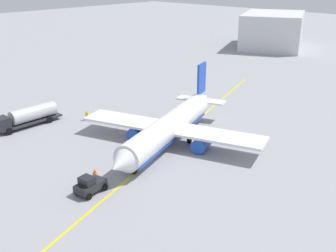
{
  "coord_description": "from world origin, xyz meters",
  "views": [
    {
      "loc": [
        41.14,
        38.09,
        24.43
      ],
      "look_at": [
        0.0,
        0.0,
        3.0
      ],
      "focal_mm": 44.32,
      "sensor_mm": 36.0,
      "label": 1
    }
  ],
  "objects_px": {
    "airplane": "(169,127)",
    "safety_cone_wingtip": "(92,185)",
    "pushback_tug": "(90,185)",
    "refueling_worker": "(87,116)",
    "fuel_tanker": "(28,116)",
    "safety_cone_nose": "(95,171)"
  },
  "relations": [
    {
      "from": "fuel_tanker",
      "to": "safety_cone_wingtip",
      "type": "distance_m",
      "value": 24.9
    },
    {
      "from": "fuel_tanker",
      "to": "pushback_tug",
      "type": "bearing_deg",
      "value": 75.45
    },
    {
      "from": "refueling_worker",
      "to": "safety_cone_nose",
      "type": "height_order",
      "value": "refueling_worker"
    },
    {
      "from": "airplane",
      "to": "safety_cone_nose",
      "type": "distance_m",
      "value": 13.7
    },
    {
      "from": "airplane",
      "to": "pushback_tug",
      "type": "distance_m",
      "value": 17.14
    },
    {
      "from": "fuel_tanker",
      "to": "safety_cone_wingtip",
      "type": "bearing_deg",
      "value": 77.06
    },
    {
      "from": "pushback_tug",
      "to": "refueling_worker",
      "type": "xyz_separation_m",
      "value": [
        -14.73,
        -20.19,
        -0.19
      ]
    },
    {
      "from": "refueling_worker",
      "to": "pushback_tug",
      "type": "bearing_deg",
      "value": 53.88
    },
    {
      "from": "pushback_tug",
      "to": "safety_cone_wingtip",
      "type": "relative_size",
      "value": 6.71
    },
    {
      "from": "airplane",
      "to": "safety_cone_wingtip",
      "type": "xyz_separation_m",
      "value": [
        15.88,
        2.17,
        -2.33
      ]
    },
    {
      "from": "airplane",
      "to": "safety_cone_nose",
      "type": "xyz_separation_m",
      "value": [
        13.5,
        -0.44,
        -2.28
      ]
    },
    {
      "from": "airplane",
      "to": "fuel_tanker",
      "type": "bearing_deg",
      "value": -64.93
    },
    {
      "from": "fuel_tanker",
      "to": "safety_cone_nose",
      "type": "bearing_deg",
      "value": 81.61
    },
    {
      "from": "fuel_tanker",
      "to": "safety_cone_nose",
      "type": "relative_size",
      "value": 16.76
    },
    {
      "from": "fuel_tanker",
      "to": "refueling_worker",
      "type": "height_order",
      "value": "fuel_tanker"
    },
    {
      "from": "airplane",
      "to": "refueling_worker",
      "type": "relative_size",
      "value": 18.03
    },
    {
      "from": "safety_cone_nose",
      "to": "safety_cone_wingtip",
      "type": "bearing_deg",
      "value": 47.76
    },
    {
      "from": "pushback_tug",
      "to": "safety_cone_wingtip",
      "type": "bearing_deg",
      "value": -140.24
    },
    {
      "from": "pushback_tug",
      "to": "safety_cone_nose",
      "type": "height_order",
      "value": "pushback_tug"
    },
    {
      "from": "safety_cone_wingtip",
      "to": "airplane",
      "type": "bearing_deg",
      "value": -172.2
    },
    {
      "from": "airplane",
      "to": "pushback_tug",
      "type": "xyz_separation_m",
      "value": [
        16.8,
        2.94,
        -1.61
      ]
    },
    {
      "from": "airplane",
      "to": "safety_cone_nose",
      "type": "height_order",
      "value": "airplane"
    }
  ]
}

